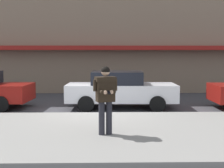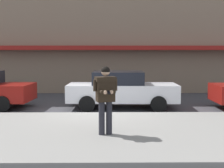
% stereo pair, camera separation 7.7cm
% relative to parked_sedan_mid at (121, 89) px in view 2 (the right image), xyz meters
% --- Properties ---
extents(ground_plane, '(80.00, 80.00, 0.00)m').
position_rel_parked_sedan_mid_xyz_m(ground_plane, '(-1.19, -1.46, -0.79)').
color(ground_plane, '#3D3D42').
extents(sidewalk, '(32.00, 5.30, 0.14)m').
position_rel_parked_sedan_mid_xyz_m(sidewalk, '(-0.19, -4.31, -0.72)').
color(sidewalk, gray).
rests_on(sidewalk, ground).
extents(curb_paint_line, '(28.00, 0.12, 0.01)m').
position_rel_parked_sedan_mid_xyz_m(curb_paint_line, '(-0.19, -1.41, -0.79)').
color(curb_paint_line, silver).
rests_on(curb_paint_line, ground).
extents(parked_sedan_mid, '(4.55, 2.03, 1.54)m').
position_rel_parked_sedan_mid_xyz_m(parked_sedan_mid, '(0.00, 0.00, 0.00)').
color(parked_sedan_mid, silver).
rests_on(parked_sedan_mid, ground).
extents(man_texting_on_phone, '(0.63, 0.64, 1.81)m').
position_rel_parked_sedan_mid_xyz_m(man_texting_on_phone, '(-0.62, -4.81, 0.46)').
color(man_texting_on_phone, '#23232B').
rests_on(man_texting_on_phone, sidewalk).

